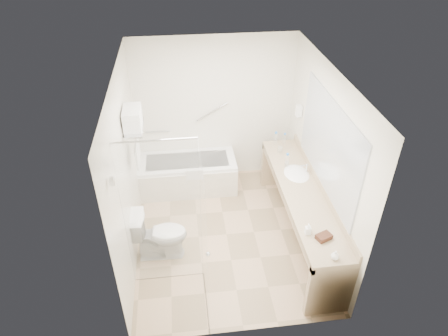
{
  "coord_description": "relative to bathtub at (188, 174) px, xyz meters",
  "views": [
    {
      "loc": [
        -0.56,
        -4.3,
        4.2
      ],
      "look_at": [
        0.0,
        0.3,
        1.0
      ],
      "focal_mm": 32.0,
      "sensor_mm": 36.0,
      "label": 1
    }
  ],
  "objects": [
    {
      "name": "hairdryer_unit",
      "position": [
        1.75,
        -0.19,
        1.17
      ],
      "size": [
        0.08,
        0.1,
        0.18
      ],
      "primitive_type": "cube",
      "color": "white",
      "rests_on": "wall_right"
    },
    {
      "name": "vanity_counter",
      "position": [
        1.52,
        -1.39,
        0.36
      ],
      "size": [
        0.55,
        2.7,
        0.95
      ],
      "color": "tan",
      "rests_on": "floor"
    },
    {
      "name": "water_bottle_right",
      "position": [
        1.58,
        -0.14,
        0.66
      ],
      "size": [
        0.06,
        0.06,
        0.19
      ],
      "rotation": [
        0.0,
        0.0,
        0.35
      ],
      "color": "silver",
      "rests_on": "vanity_counter"
    },
    {
      "name": "sink",
      "position": [
        1.55,
        -0.99,
        0.54
      ],
      "size": [
        0.4,
        0.52,
        0.14
      ],
      "primitive_type": "ellipsoid",
      "color": "white",
      "rests_on": "vanity_counter"
    },
    {
      "name": "grab_bar_short",
      "position": [
        -0.45,
        0.32,
        0.67
      ],
      "size": [
        0.4,
        0.03,
        0.03
      ],
      "primitive_type": "cylinder",
      "rotation": [
        0.0,
        1.57,
        0.0
      ],
      "color": "silver",
      "rests_on": "wall_back"
    },
    {
      "name": "drinking_glass_far",
      "position": [
        1.45,
        -0.8,
        0.62
      ],
      "size": [
        0.08,
        0.08,
        0.08
      ],
      "primitive_type": "cylinder",
      "rotation": [
        0.0,
        0.0,
        0.37
      ],
      "color": "silver",
      "rests_on": "vanity_counter"
    },
    {
      "name": "ceiling",
      "position": [
        0.5,
        -1.24,
        2.22
      ],
      "size": [
        2.6,
        3.2,
        0.1
      ],
      "primitive_type": "cube",
      "color": "silver",
      "rests_on": "wall_back"
    },
    {
      "name": "toilet",
      "position": [
        -0.45,
        -1.51,
        0.09
      ],
      "size": [
        0.75,
        0.44,
        0.73
      ],
      "primitive_type": "imported",
      "rotation": [
        0.0,
        0.0,
        1.54
      ],
      "color": "white",
      "rests_on": "floor"
    },
    {
      "name": "shower_enclosure",
      "position": [
        -0.13,
        -2.16,
        0.79
      ],
      "size": [
        0.96,
        0.91,
        2.11
      ],
      "color": "silver",
      "rests_on": "floor"
    },
    {
      "name": "wall_right",
      "position": [
        1.8,
        -1.24,
        0.97
      ],
      "size": [
        0.1,
        3.2,
        2.5
      ],
      "primitive_type": "cube",
      "color": "silver",
      "rests_on": "ground"
    },
    {
      "name": "grab_bar_long",
      "position": [
        0.45,
        0.32,
        0.97
      ],
      "size": [
        0.53,
        0.03,
        0.33
      ],
      "primitive_type": "cylinder",
      "rotation": [
        0.0,
        1.05,
        0.0
      ],
      "color": "silver",
      "rests_on": "wall_back"
    },
    {
      "name": "water_bottle_mid",
      "position": [
        1.44,
        -0.14,
        0.68
      ],
      "size": [
        0.07,
        0.07,
        0.22
      ],
      "rotation": [
        0.0,
        0.0,
        -0.09
      ],
      "color": "silver",
      "rests_on": "vanity_counter"
    },
    {
      "name": "wall_left",
      "position": [
        -0.8,
        -1.24,
        0.97
      ],
      "size": [
        0.1,
        3.2,
        2.5
      ],
      "primitive_type": "cube",
      "color": "silver",
      "rests_on": "ground"
    },
    {
      "name": "amenity_basket",
      "position": [
        1.51,
        -2.32,
        0.6
      ],
      "size": [
        0.21,
        0.18,
        0.06
      ],
      "primitive_type": "cube",
      "rotation": [
        0.0,
        0.0,
        0.39
      ],
      "color": "#442418",
      "rests_on": "vanity_counter"
    },
    {
      "name": "drinking_glass_near",
      "position": [
        1.45,
        -0.4,
        0.62
      ],
      "size": [
        0.09,
        0.09,
        0.1
      ],
      "primitive_type": "cylinder",
      "rotation": [
        0.0,
        0.0,
        0.25
      ],
      "color": "silver",
      "rests_on": "vanity_counter"
    },
    {
      "name": "floor",
      "position": [
        0.5,
        -1.24,
        -0.28
      ],
      "size": [
        3.2,
        3.2,
        0.0
      ],
      "primitive_type": "plane",
      "color": "tan",
      "rests_on": "ground"
    },
    {
      "name": "water_bottle_left",
      "position": [
        1.46,
        -0.78,
        0.68
      ],
      "size": [
        0.07,
        0.07,
        0.22
      ],
      "rotation": [
        0.0,
        0.0,
        0.1
      ],
      "color": "silver",
      "rests_on": "vanity_counter"
    },
    {
      "name": "soap_bottle_a",
      "position": [
        1.35,
        -2.21,
        0.61
      ],
      "size": [
        0.07,
        0.15,
        0.07
      ],
      "primitive_type": "imported",
      "rotation": [
        0.0,
        0.0,
        -0.05
      ],
      "color": "white",
      "rests_on": "vanity_counter"
    },
    {
      "name": "soap_bottle_b",
      "position": [
        1.53,
        -2.64,
        0.62
      ],
      "size": [
        0.13,
        0.15,
        0.09
      ],
      "primitive_type": "imported",
      "rotation": [
        0.0,
        0.0,
        -0.39
      ],
      "color": "white",
      "rests_on": "vanity_counter"
    },
    {
      "name": "faucet",
      "position": [
        1.7,
        -0.99,
        0.65
      ],
      "size": [
        0.03,
        0.03,
        0.14
      ],
      "primitive_type": "cylinder",
      "color": "silver",
      "rests_on": "vanity_counter"
    },
    {
      "name": "wall_front",
      "position": [
        0.5,
        -2.84,
        0.97
      ],
      "size": [
        2.6,
        0.1,
        2.5
      ],
      "primitive_type": "cube",
      "color": "silver",
      "rests_on": "ground"
    },
    {
      "name": "mirror",
      "position": [
        1.79,
        -1.39,
        1.27
      ],
      "size": [
        0.02,
        2.0,
        1.2
      ],
      "primitive_type": "cube",
      "color": "#B0B5BC",
      "rests_on": "wall_right"
    },
    {
      "name": "bathtub",
      "position": [
        0.0,
        0.0,
        0.0
      ],
      "size": [
        1.6,
        0.73,
        0.59
      ],
      "color": "white",
      "rests_on": "floor"
    },
    {
      "name": "wall_back",
      "position": [
        0.5,
        0.36,
        0.97
      ],
      "size": [
        2.6,
        0.1,
        2.5
      ],
      "primitive_type": "cube",
      "color": "silver",
      "rests_on": "ground"
    },
    {
      "name": "towel_shelf",
      "position": [
        -0.67,
        -0.89,
        1.48
      ],
      "size": [
        0.24,
        0.55,
        0.81
      ],
      "color": "silver",
      "rests_on": "wall_left"
    }
  ]
}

